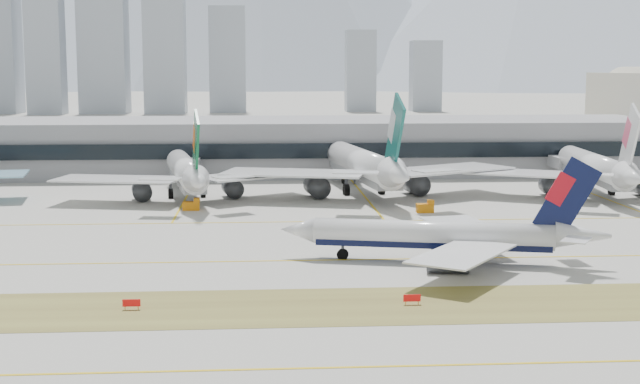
{
  "coord_description": "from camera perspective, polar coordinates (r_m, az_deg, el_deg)",
  "views": [
    {
      "loc": [
        -4.07,
        -140.15,
        29.67
      ],
      "look_at": [
        6.66,
        18.0,
        7.5
      ],
      "focal_mm": 50.0,
      "sensor_mm": 36.0,
      "label": 1
    }
  ],
  "objects": [
    {
      "name": "taxiing_airliner",
      "position": [
        137.62,
        7.97,
        -2.83
      ],
      "size": [
        49.77,
        42.57,
        16.92
      ],
      "rotation": [
        0.0,
        0.0,
        2.9
      ],
      "color": "white",
      "rests_on": "ground"
    },
    {
      "name": "widebody_cathay",
      "position": [
        208.25,
        2.92,
        1.6
      ],
      "size": [
        69.58,
        68.62,
        25.01
      ],
      "rotation": [
        0.0,
        0.0,
        1.7
      ],
      "color": "white",
      "rests_on": "ground"
    },
    {
      "name": "city_skyline",
      "position": [
        602.72,
        -13.89,
        9.65
      ],
      "size": [
        342.0,
        49.8,
        140.0
      ],
      "color": "#9CA5B1",
      "rests_on": "ground"
    },
    {
      "name": "widebody_eva",
      "position": [
        205.31,
        -8.51,
        1.19
      ],
      "size": [
        59.98,
        59.39,
        21.69
      ],
      "rotation": [
        0.0,
        0.0,
        1.74
      ],
      "color": "white",
      "rests_on": "ground"
    },
    {
      "name": "ground",
      "position": [
        143.31,
        -2.18,
        -3.99
      ],
      "size": [
        3000.0,
        3000.0,
        0.0
      ],
      "primitive_type": "plane",
      "color": "#A5A39A",
      "rests_on": "ground"
    },
    {
      "name": "hold_sign_left",
      "position": [
        113.05,
        -11.97,
        -6.97
      ],
      "size": [
        2.2,
        0.15,
        1.35
      ],
      "color": "red",
      "rests_on": "ground"
    },
    {
      "name": "terminal",
      "position": [
        255.98,
        -2.96,
        2.98
      ],
      "size": [
        280.0,
        43.1,
        15.0
      ],
      "color": "gray",
      "rests_on": "ground"
    },
    {
      "name": "apron_markings",
      "position": [
        91.24,
        -1.14,
        -11.0
      ],
      "size": [
        360.0,
        122.22,
        0.06
      ],
      "color": "brown",
      "rests_on": "ground"
    },
    {
      "name": "widebody_china_air",
      "position": [
        217.42,
        17.31,
        1.37
      ],
      "size": [
        63.79,
        62.65,
        22.82
      ],
      "rotation": [
        0.0,
        0.0,
        1.48
      ],
      "color": "white",
      "rests_on": "ground"
    },
    {
      "name": "gse_b",
      "position": [
        188.74,
        -8.2,
        -0.84
      ],
      "size": [
        3.55,
        2.0,
        2.6
      ],
      "color": "orange",
      "rests_on": "ground"
    },
    {
      "name": "gse_c",
      "position": [
        185.15,
        6.78,
        -0.99
      ],
      "size": [
        3.55,
        2.0,
        2.6
      ],
      "color": "orange",
      "rests_on": "ground"
    },
    {
      "name": "hold_sign_right",
      "position": [
        113.51,
        5.91,
        -6.77
      ],
      "size": [
        2.2,
        0.15,
        1.35
      ],
      "color": "red",
      "rests_on": "ground"
    }
  ]
}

